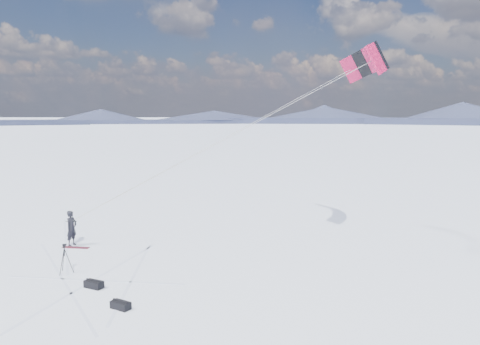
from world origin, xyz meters
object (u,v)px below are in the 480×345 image
at_px(snowkiter, 72,245).
at_px(snowboard, 76,247).
at_px(gear_bag_b, 121,305).
at_px(gear_bag_a, 94,284).
at_px(tripod, 65,254).

xyz_separation_m(snowkiter, snowboard, (0.44, -0.29, 0.02)).
xyz_separation_m(snowboard, gear_bag_b, (6.21, -5.43, 0.12)).
xyz_separation_m(gear_bag_a, gear_bag_b, (2.05, -1.30, -0.01)).
height_order(snowkiter, snowboard, snowkiter).
distance_m(tripod, gear_bag_b, 4.82).
xyz_separation_m(snowboard, tripod, (2.02, -3.14, 0.77)).
bearing_deg(gear_bag_b, tripod, 161.97).
bearing_deg(snowkiter, tripod, -143.76).
xyz_separation_m(snowboard, gear_bag_a, (4.16, -4.14, 0.13)).
height_order(snowboard, gear_bag_b, gear_bag_b).
bearing_deg(gear_bag_b, snowkiter, 149.92).
bearing_deg(tripod, gear_bag_a, -55.03).
relative_size(tripod, gear_bag_b, 1.68).
bearing_deg(gear_bag_a, snowkiter, 143.01).
bearing_deg(snowkiter, gear_bag_b, -130.10).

